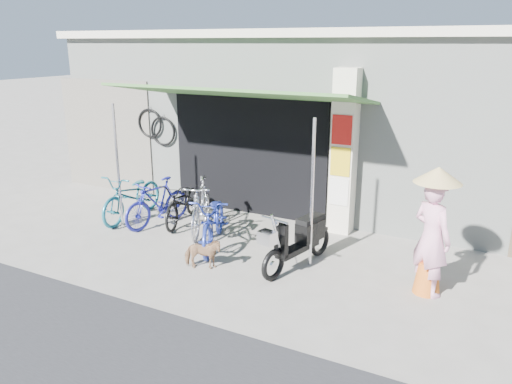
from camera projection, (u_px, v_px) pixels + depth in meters
The scene contains 13 objects.
ground at pixel (238, 272), 7.74m from camera, with size 80.00×80.00×0.00m, color gray.
bicycle_shop at pixel (345, 114), 11.54m from camera, with size 12.30×5.30×3.66m.
shop_pillar at pixel (344, 153), 9.01m from camera, with size 0.42×0.44×3.00m.
awning at pixel (237, 96), 8.79m from camera, with size 4.60×1.88×2.72m.
neighbour_left at pixel (107, 136), 11.77m from camera, with size 2.60×0.06×2.60m, color #6B665B.
bike_teal at pixel (133, 195), 9.96m from camera, with size 0.64×1.83×0.96m, color #1B697C.
bike_blue at pixel (158, 202), 9.59m from camera, with size 0.43×1.53×0.92m, color navy.
bike_black at pixel (183, 202), 9.74m from camera, with size 0.57×1.63×0.86m, color black.
bike_silver at pixel (201, 207), 9.20m from camera, with size 0.48×1.69×1.02m, color silver.
bike_navy at pixel (214, 220), 8.59m from camera, with size 0.63×1.82×0.95m, color navy.
street_dog at pixel (202, 254), 7.77m from camera, with size 0.27×0.60×0.51m, color #998851.
moped at pixel (300, 240), 7.81m from camera, with size 0.64×1.69×0.97m.
nun at pixel (432, 233), 6.84m from camera, with size 0.72×0.66×1.84m.
Camera 1 is at (3.51, -6.13, 3.42)m, focal length 35.00 mm.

